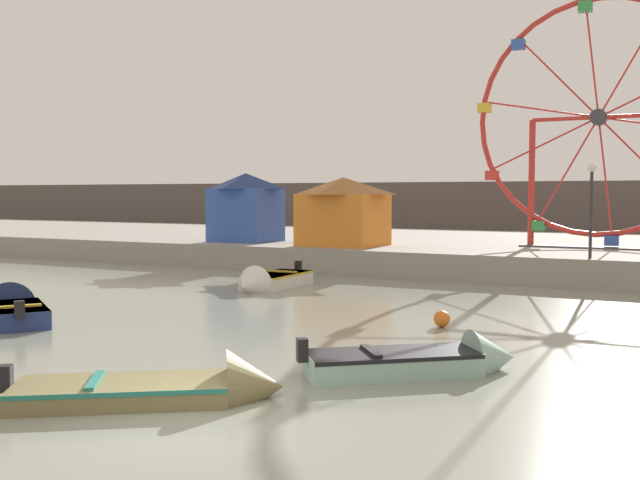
{
  "coord_description": "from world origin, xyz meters",
  "views": [
    {
      "loc": [
        6.95,
        -9.1,
        3.51
      ],
      "look_at": [
        -4.09,
        12.06,
        2.01
      ],
      "focal_mm": 41.4,
      "sensor_mm": 36.0,
      "label": 1
    }
  ],
  "objects_px": {
    "ferris_wheel_red_frame": "(598,122)",
    "mooring_buoy_orange": "(442,319)",
    "motorboat_navy_blue": "(12,310)",
    "carnival_booth_orange_canopy": "(343,210)",
    "motorboat_white_red_stripe": "(267,281)",
    "motorboat_seafoam": "(429,360)",
    "motorboat_olive_wood": "(181,389)",
    "carnival_booth_blue_tent": "(246,206)",
    "promenade_lamp_near": "(591,195)"
  },
  "relations": [
    {
      "from": "motorboat_white_red_stripe",
      "to": "promenade_lamp_near",
      "type": "xyz_separation_m",
      "value": [
        10.53,
        5.81,
        3.17
      ]
    },
    {
      "from": "motorboat_navy_blue",
      "to": "motorboat_seafoam",
      "type": "xyz_separation_m",
      "value": [
        12.32,
        -0.41,
        -0.02
      ]
    },
    {
      "from": "motorboat_navy_blue",
      "to": "motorboat_seafoam",
      "type": "height_order",
      "value": "motorboat_navy_blue"
    },
    {
      "from": "ferris_wheel_red_frame",
      "to": "motorboat_white_red_stripe",
      "type": "bearing_deg",
      "value": -132.13
    },
    {
      "from": "promenade_lamp_near",
      "to": "carnival_booth_orange_canopy",
      "type": "bearing_deg",
      "value": 170.99
    },
    {
      "from": "motorboat_olive_wood",
      "to": "mooring_buoy_orange",
      "type": "relative_size",
      "value": 10.15
    },
    {
      "from": "motorboat_navy_blue",
      "to": "ferris_wheel_red_frame",
      "type": "bearing_deg",
      "value": -87.65
    },
    {
      "from": "carnival_booth_orange_canopy",
      "to": "promenade_lamp_near",
      "type": "xyz_separation_m",
      "value": [
        11.06,
        -1.75,
        0.69
      ]
    },
    {
      "from": "motorboat_seafoam",
      "to": "mooring_buoy_orange",
      "type": "relative_size",
      "value": 9.19
    },
    {
      "from": "motorboat_olive_wood",
      "to": "promenade_lamp_near",
      "type": "distance_m",
      "value": 19.75
    },
    {
      "from": "motorboat_seafoam",
      "to": "motorboat_navy_blue",
      "type": "bearing_deg",
      "value": 138.53
    },
    {
      "from": "motorboat_olive_wood",
      "to": "ferris_wheel_red_frame",
      "type": "xyz_separation_m",
      "value": [
        3.63,
        24.37,
        6.41
      ]
    },
    {
      "from": "motorboat_white_red_stripe",
      "to": "mooring_buoy_orange",
      "type": "height_order",
      "value": "motorboat_white_red_stripe"
    },
    {
      "from": "motorboat_seafoam",
      "to": "promenade_lamp_near",
      "type": "height_order",
      "value": "promenade_lamp_near"
    },
    {
      "from": "motorboat_navy_blue",
      "to": "carnival_booth_blue_tent",
      "type": "distance_m",
      "value": 17.48
    },
    {
      "from": "motorboat_navy_blue",
      "to": "mooring_buoy_orange",
      "type": "height_order",
      "value": "motorboat_navy_blue"
    },
    {
      "from": "motorboat_seafoam",
      "to": "ferris_wheel_red_frame",
      "type": "xyz_separation_m",
      "value": [
        0.53,
        20.57,
        6.36
      ]
    },
    {
      "from": "motorboat_navy_blue",
      "to": "carnival_booth_orange_canopy",
      "type": "xyz_separation_m",
      "value": [
        2.25,
        16.59,
        2.49
      ]
    },
    {
      "from": "motorboat_olive_wood",
      "to": "carnival_booth_blue_tent",
      "type": "bearing_deg",
      "value": 85.69
    },
    {
      "from": "motorboat_white_red_stripe",
      "to": "mooring_buoy_orange",
      "type": "distance_m",
      "value": 9.39
    },
    {
      "from": "motorboat_olive_wood",
      "to": "carnival_booth_orange_canopy",
      "type": "xyz_separation_m",
      "value": [
        -6.97,
        20.8,
        2.55
      ]
    },
    {
      "from": "motorboat_olive_wood",
      "to": "mooring_buoy_orange",
      "type": "distance_m",
      "value": 8.85
    },
    {
      "from": "motorboat_white_red_stripe",
      "to": "motorboat_navy_blue",
      "type": "height_order",
      "value": "motorboat_navy_blue"
    },
    {
      "from": "motorboat_olive_wood",
      "to": "carnival_booth_blue_tent",
      "type": "xyz_separation_m",
      "value": [
        -12.57,
        21.17,
        2.69
      ]
    },
    {
      "from": "motorboat_olive_wood",
      "to": "ferris_wheel_red_frame",
      "type": "bearing_deg",
      "value": 46.52
    },
    {
      "from": "motorboat_navy_blue",
      "to": "motorboat_olive_wood",
      "type": "height_order",
      "value": "motorboat_navy_blue"
    },
    {
      "from": "motorboat_seafoam",
      "to": "promenade_lamp_near",
      "type": "distance_m",
      "value": 15.61
    },
    {
      "from": "promenade_lamp_near",
      "to": "mooring_buoy_orange",
      "type": "distance_m",
      "value": 11.11
    },
    {
      "from": "motorboat_navy_blue",
      "to": "mooring_buoy_orange",
      "type": "bearing_deg",
      "value": -123.05
    },
    {
      "from": "motorboat_white_red_stripe",
      "to": "ferris_wheel_red_frame",
      "type": "xyz_separation_m",
      "value": [
        10.06,
        11.13,
        6.34
      ]
    },
    {
      "from": "motorboat_white_red_stripe",
      "to": "ferris_wheel_red_frame",
      "type": "relative_size",
      "value": 0.39
    },
    {
      "from": "motorboat_seafoam",
      "to": "carnival_booth_blue_tent",
      "type": "height_order",
      "value": "carnival_booth_blue_tent"
    },
    {
      "from": "motorboat_seafoam",
      "to": "ferris_wheel_red_frame",
      "type": "distance_m",
      "value": 21.54
    },
    {
      "from": "carnival_booth_orange_canopy",
      "to": "promenade_lamp_near",
      "type": "relative_size",
      "value": 1.14
    },
    {
      "from": "motorboat_white_red_stripe",
      "to": "carnival_booth_blue_tent",
      "type": "bearing_deg",
      "value": -143.49
    },
    {
      "from": "motorboat_navy_blue",
      "to": "ferris_wheel_red_frame",
      "type": "distance_m",
      "value": 24.73
    },
    {
      "from": "mooring_buoy_orange",
      "to": "carnival_booth_blue_tent",
      "type": "bearing_deg",
      "value": 138.93
    },
    {
      "from": "promenade_lamp_near",
      "to": "mooring_buoy_orange",
      "type": "xyz_separation_m",
      "value": [
        -2.32,
        -10.37,
        -3.22
      ]
    },
    {
      "from": "motorboat_seafoam",
      "to": "carnival_booth_blue_tent",
      "type": "distance_m",
      "value": 23.54
    },
    {
      "from": "motorboat_navy_blue",
      "to": "ferris_wheel_red_frame",
      "type": "xyz_separation_m",
      "value": [
        12.84,
        20.15,
        6.34
      ]
    },
    {
      "from": "motorboat_olive_wood",
      "to": "carnival_booth_orange_canopy",
      "type": "bearing_deg",
      "value": 73.51
    },
    {
      "from": "ferris_wheel_red_frame",
      "to": "carnival_booth_orange_canopy",
      "type": "relative_size",
      "value": 2.73
    },
    {
      "from": "ferris_wheel_red_frame",
      "to": "carnival_booth_orange_canopy",
      "type": "xyz_separation_m",
      "value": [
        -10.6,
        -3.57,
        -3.86
      ]
    },
    {
      "from": "ferris_wheel_red_frame",
      "to": "mooring_buoy_orange",
      "type": "relative_size",
      "value": 24.88
    },
    {
      "from": "carnival_booth_orange_canopy",
      "to": "motorboat_navy_blue",
      "type": "bearing_deg",
      "value": -95.24
    },
    {
      "from": "motorboat_navy_blue",
      "to": "promenade_lamp_near",
      "type": "height_order",
      "value": "promenade_lamp_near"
    },
    {
      "from": "motorboat_olive_wood",
      "to": "motorboat_navy_blue",
      "type": "bearing_deg",
      "value": 120.41
    },
    {
      "from": "ferris_wheel_red_frame",
      "to": "carnival_booth_orange_canopy",
      "type": "distance_m",
      "value": 11.83
    },
    {
      "from": "motorboat_olive_wood",
      "to": "carnival_booth_orange_canopy",
      "type": "height_order",
      "value": "carnival_booth_orange_canopy"
    },
    {
      "from": "ferris_wheel_red_frame",
      "to": "carnival_booth_blue_tent",
      "type": "height_order",
      "value": "ferris_wheel_red_frame"
    }
  ]
}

